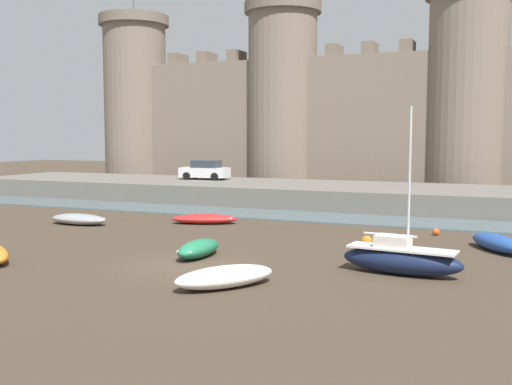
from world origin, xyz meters
TOP-DOWN VIEW (x-y plane):
  - ground_plane at (0.00, 0.00)m, footprint 160.00×160.00m
  - water_channel at (0.00, 15.17)m, footprint 80.00×4.50m
  - quay_road at (0.00, 22.42)m, footprint 62.08×10.00m
  - castle at (-0.00, 33.41)m, footprint 57.37×7.29m
  - rowboat_midflat_centre at (-11.28, 7.10)m, footprint 3.69×1.50m
  - rowboat_foreground_right at (-0.33, 1.48)m, footprint 1.22×3.01m
  - sailboat_midflat_right at (8.18, 1.59)m, footprint 4.65×1.77m
  - rowboat_near_channel_left at (2.93, -2.66)m, footprint 3.38×3.88m
  - rowboat_foreground_left at (11.41, 7.88)m, footprint 2.95×3.75m
  - rowboat_foreground_centre at (-4.64, 10.25)m, footprint 4.10×2.67m
  - mooring_buoy_mid_mud at (8.43, 11.22)m, footprint 0.37×0.37m
  - mooring_buoy_near_channel at (5.79, 6.71)m, footprint 0.52×0.52m
  - car_quay_east at (-11.74, 23.87)m, footprint 4.19×2.07m

SIDE VIEW (x-z plane):
  - ground_plane at x=0.00m, z-range 0.00..0.00m
  - water_channel at x=0.00m, z-range 0.00..0.10m
  - mooring_buoy_mid_mud at x=8.43m, z-range 0.00..0.37m
  - mooring_buoy_near_channel at x=5.79m, z-range 0.00..0.52m
  - rowboat_foreground_centre at x=-4.64m, z-range 0.02..0.59m
  - rowboat_midflat_centre at x=-11.28m, z-range 0.02..0.65m
  - rowboat_near_channel_left at x=2.93m, z-range 0.02..0.74m
  - rowboat_foreground_right at x=-0.33m, z-range 0.02..0.76m
  - rowboat_foreground_left at x=11.41m, z-range 0.02..0.78m
  - sailboat_midflat_right at x=8.18m, z-range -2.52..3.73m
  - quay_road at x=0.00m, z-range 0.00..1.50m
  - car_quay_east at x=-11.74m, z-range 1.47..3.09m
  - castle at x=0.00m, z-range -2.36..18.31m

